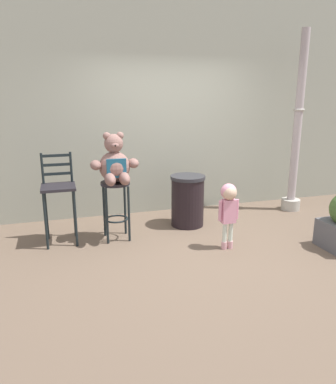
# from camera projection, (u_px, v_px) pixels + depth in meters

# --- Properties ---
(ground_plane) EXTENTS (24.00, 24.00, 0.00)m
(ground_plane) POSITION_uv_depth(u_px,v_px,m) (202.00, 246.00, 4.66)
(ground_plane) COLOR brown
(building_wall) EXTENTS (7.45, 0.30, 3.96)m
(building_wall) POSITION_uv_depth(u_px,v_px,m) (164.00, 89.00, 5.78)
(building_wall) COLOR #979B89
(building_wall) RESTS_ON ground_plane
(bar_stool_with_teddy) EXTENTS (0.38, 0.38, 0.79)m
(bar_stool_with_teddy) POSITION_uv_depth(u_px,v_px,m) (116.00, 199.00, 4.78)
(bar_stool_with_teddy) COLOR black
(bar_stool_with_teddy) RESTS_ON ground_plane
(teddy_bear) EXTENTS (0.62, 0.56, 0.65)m
(teddy_bear) POSITION_uv_depth(u_px,v_px,m) (115.00, 164.00, 4.63)
(teddy_bear) COLOR #89635A
(teddy_bear) RESTS_ON bar_stool_with_teddy
(child_walking) EXTENTS (0.27, 0.21, 0.84)m
(child_walking) POSITION_uv_depth(u_px,v_px,m) (229.00, 202.00, 4.44)
(child_walking) COLOR #D499A1
(child_walking) RESTS_ON ground_plane
(trash_bin) EXTENTS (0.51, 0.51, 0.75)m
(trash_bin) POSITION_uv_depth(u_px,v_px,m) (188.00, 200.00, 5.34)
(trash_bin) COLOR black
(trash_bin) RESTS_ON ground_plane
(lamppost) EXTENTS (0.31, 0.31, 2.87)m
(lamppost) POSITION_uv_depth(u_px,v_px,m) (296.00, 142.00, 5.89)
(lamppost) COLOR #AFACA0
(lamppost) RESTS_ON ground_plane
(bar_chair_empty) EXTENTS (0.42, 0.42, 1.17)m
(bar_chair_empty) POSITION_uv_depth(u_px,v_px,m) (59.00, 192.00, 4.64)
(bar_chair_empty) COLOR black
(bar_chair_empty) RESTS_ON ground_plane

